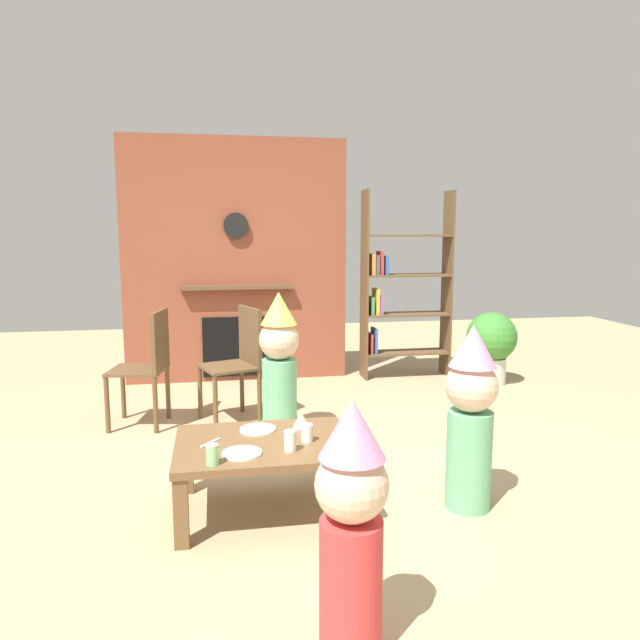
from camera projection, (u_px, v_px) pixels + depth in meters
ground_plane at (307, 479)px, 3.62m from camera, size 12.00×12.00×0.00m
brick_fireplace_feature at (236, 262)px, 5.92m from camera, size 2.20×0.28×2.40m
bookshelf at (399, 290)px, 6.05m from camera, size 0.90×0.28×1.90m
coffee_table at (264, 452)px, 3.17m from camera, size 0.93×0.70×0.39m
paper_cup_near_left at (307, 433)px, 3.15m from camera, size 0.06×0.06×0.09m
paper_cup_near_right at (212, 455)px, 2.83m from camera, size 0.06×0.06×0.10m
paper_cup_center at (290, 441)px, 3.01m from camera, size 0.06×0.06×0.11m
paper_plate_front at (258, 429)px, 3.33m from camera, size 0.20×0.20×0.01m
paper_plate_rear at (242, 453)px, 2.97m from camera, size 0.20×0.20×0.01m
birthday_cake_slice at (301, 419)px, 3.38m from camera, size 0.10×0.10×0.09m
table_fork at (211, 443)px, 3.13m from camera, size 0.11×0.13×0.01m
child_with_cone_hat at (351, 522)px, 2.06m from camera, size 0.26×0.26×0.94m
child_in_pink at (471, 413)px, 3.18m from camera, size 0.28×0.28×1.01m
child_by_the_chairs at (279, 360)px, 4.33m from camera, size 0.29×0.29×1.06m
dining_chair_left at (149, 361)px, 4.55m from camera, size 0.46×0.46×0.90m
dining_chair_middle at (240, 357)px, 4.70m from camera, size 0.51×0.51×0.90m
potted_plant_tall at (491, 343)px, 5.83m from camera, size 0.49×0.49×0.71m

